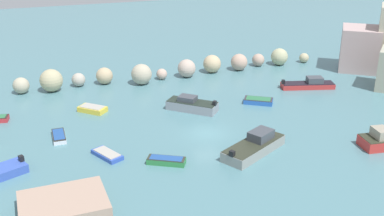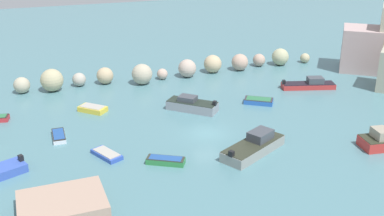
% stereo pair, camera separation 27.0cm
% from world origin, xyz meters
% --- Properties ---
extents(cove_water, '(160.00, 160.00, 0.00)m').
position_xyz_m(cove_water, '(0.00, 0.00, 0.00)').
color(cove_water, slate).
rests_on(cove_water, ground).
extents(rock_breakwater, '(41.13, 4.41, 2.78)m').
position_xyz_m(rock_breakwater, '(1.10, 18.01, 1.17)').
color(rock_breakwater, '#B5AC91').
rests_on(rock_breakwater, ground).
extents(stone_dock, '(6.29, 4.86, 1.20)m').
position_xyz_m(stone_dock, '(-14.70, -9.29, 0.60)').
color(stone_dock, tan).
rests_on(stone_dock, ground).
extents(moored_boat_0, '(3.26, 3.20, 0.63)m').
position_xyz_m(moored_boat_0, '(-9.84, 9.52, 0.31)').
color(moored_boat_0, yellow).
rests_on(moored_boat_0, cove_water).
extents(moored_boat_1, '(5.47, 5.23, 1.59)m').
position_xyz_m(moored_boat_1, '(0.58, 6.26, 0.62)').
color(moored_boat_1, gray).
rests_on(moored_boat_1, cove_water).
extents(moored_boat_2, '(3.58, 3.09, 0.60)m').
position_xyz_m(moored_boat_2, '(8.52, 5.68, 0.31)').
color(moored_boat_2, blue).
rests_on(moored_boat_2, cove_water).
extents(moored_boat_3, '(3.44, 2.60, 0.57)m').
position_xyz_m(moored_boat_3, '(-5.60, -4.61, 0.30)').
color(moored_boat_3, '#308342').
rests_on(moored_boat_3, cove_water).
extents(moored_boat_6, '(7.14, 5.38, 1.82)m').
position_xyz_m(moored_boat_6, '(2.60, -5.21, 0.64)').
color(moored_boat_6, gray).
rests_on(moored_boat_6, cove_water).
extents(moored_boat_8, '(6.79, 3.45, 1.41)m').
position_xyz_m(moored_boat_8, '(16.90, 8.33, 0.49)').
color(moored_boat_8, '#BC3231').
rests_on(moored_boat_8, cove_water).
extents(moored_boat_9, '(2.59, 3.42, 0.45)m').
position_xyz_m(moored_boat_9, '(-10.22, -1.59, 0.21)').
color(moored_boat_9, '#3051B8').
rests_on(moored_boat_9, cove_water).
extents(moored_boat_10, '(1.20, 3.06, 0.47)m').
position_xyz_m(moored_boat_10, '(-13.95, 3.72, 0.25)').
color(moored_boat_10, white).
rests_on(moored_boat_10, cove_water).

